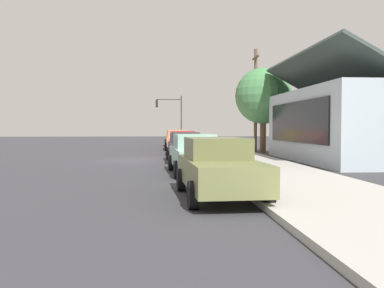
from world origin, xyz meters
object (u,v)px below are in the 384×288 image
Objects in this scene: utility_pole_wooden at (256,99)px; car_olive at (219,167)px; car_mustard at (176,138)px; car_coral at (178,140)px; car_charcoal at (185,147)px; shade_tree at (263,96)px; traffic_light_main at (171,112)px; car_cherry at (183,142)px; car_seafoam at (195,153)px; fire_hydrant_red at (216,153)px.

car_olive is at bearing -15.84° from utility_pole_wooden.
car_mustard is 5.90m from car_coral.
shade_tree is (-7.10, 6.11, 3.28)m from car_charcoal.
car_mustard and car_charcoal have the same top height.
car_mustard is 5.05m from traffic_light_main.
car_mustard and car_olive have the same top height.
utility_pole_wooden is (-19.18, 5.44, 3.11)m from car_olive.
car_seafoam is (12.11, -0.19, -0.00)m from car_cherry.
utility_pole_wooden reaches higher than car_seafoam.
car_cherry and car_seafoam have the same top height.
utility_pole_wooden is (-1.21, 5.36, 3.11)m from car_cherry.
traffic_light_main is 0.69× the size of utility_pole_wooden.
shade_tree is 8.66× the size of fire_hydrant_red.
traffic_light_main is at bearing -177.00° from car_mustard.
car_charcoal is at bearing -37.49° from utility_pole_wooden.
car_olive is at bearing -0.96° from car_mustard.
car_mustard is 12.16m from utility_pole_wooden.
car_cherry is (5.77, 0.10, -0.00)m from car_coral.
car_coral is at bearing -173.43° from fire_hydrant_red.
car_charcoal is 6.02m from car_seafoam.
car_charcoal is at bearing -0.33° from car_cherry.
car_olive is at bearing 0.17° from car_coral.
fire_hydrant_red is at bearing 6.68° from car_coral.
car_coral is at bearing -177.11° from car_cherry.
utility_pole_wooden reaches higher than car_coral.
traffic_light_main is 7.32× the size of fire_hydrant_red.
traffic_light_main is at bearing -157.53° from shade_tree.
car_coral is 1.03× the size of car_cherry.
car_mustard is at bearing -152.80° from utility_pole_wooden.
traffic_light_main is (-4.27, -0.29, 2.67)m from car_mustard.
shade_tree is (-13.12, 6.07, 3.28)m from car_seafoam.
car_seafoam is 14.83m from shade_tree.
car_seafoam and car_olive have the same top height.
car_mustard is 0.92× the size of traffic_light_main.
car_olive is (5.85, 0.12, -0.00)m from car_seafoam.
car_seafoam is (17.88, -0.09, -0.00)m from car_coral.
car_mustard is 1.00× the size of car_seafoam.
fire_hydrant_red is (12.72, 1.47, -0.32)m from car_coral.
car_coral is at bearing 177.51° from car_olive.
car_coral reaches higher than fire_hydrant_red.
car_cherry is at bearing -168.89° from fire_hydrant_red.
car_mustard is 6.70× the size of fire_hydrant_red.
utility_pole_wooden is (-13.32, 5.56, 3.11)m from car_seafoam.
fire_hydrant_red is at bearing 160.61° from car_seafoam.
shade_tree is at bearing 22.47° from traffic_light_main.
car_charcoal is at bearing -40.74° from shade_tree.
traffic_light_main reaches higher than car_charcoal.
car_cherry is 0.62× the size of utility_pole_wooden.
car_olive is 0.75× the size of shade_tree.
car_coral is 0.64× the size of utility_pole_wooden.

